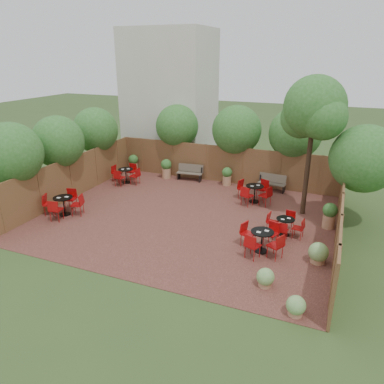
% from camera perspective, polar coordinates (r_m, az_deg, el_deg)
% --- Properties ---
extents(ground, '(80.00, 80.00, 0.00)m').
position_cam_1_polar(ground, '(15.72, -0.84, -3.99)').
color(ground, '#354F23').
rests_on(ground, ground).
extents(courtyard_paving, '(12.00, 10.00, 0.02)m').
position_cam_1_polar(courtyard_paving, '(15.72, -0.84, -3.95)').
color(courtyard_paving, '#3A1E17').
rests_on(courtyard_paving, ground).
extents(fence_back, '(12.00, 0.08, 2.00)m').
position_cam_1_polar(fence_back, '(19.78, 4.86, 4.30)').
color(fence_back, brown).
rests_on(fence_back, ground).
extents(fence_left, '(0.08, 10.00, 2.00)m').
position_cam_1_polar(fence_left, '(18.40, -18.31, 2.03)').
color(fence_left, brown).
rests_on(fence_left, ground).
extents(fence_right, '(0.08, 10.00, 2.00)m').
position_cam_1_polar(fence_right, '(14.26, 21.95, -3.89)').
color(fence_right, brown).
rests_on(fence_right, ground).
extents(neighbour_building, '(5.00, 4.00, 8.00)m').
position_cam_1_polar(neighbour_building, '(23.57, -3.40, 14.44)').
color(neighbour_building, beige).
rests_on(neighbour_building, ground).
extents(overhang_foliage, '(15.89, 10.90, 2.65)m').
position_cam_1_polar(overhang_foliage, '(17.83, -1.01, 8.38)').
color(overhang_foliage, '#29621F').
rests_on(overhang_foliage, ground).
extents(courtyard_tree, '(2.65, 2.55, 5.83)m').
position_cam_1_polar(courtyard_tree, '(15.60, 18.42, 11.81)').
color(courtyard_tree, black).
rests_on(courtyard_tree, courtyard_paving).
extents(park_bench_left, '(1.45, 0.60, 0.87)m').
position_cam_1_polar(park_bench_left, '(20.17, -0.30, 3.12)').
color(park_bench_left, brown).
rests_on(park_bench_left, courtyard_paving).
extents(park_bench_right, '(1.43, 0.60, 0.86)m').
position_cam_1_polar(park_bench_right, '(18.99, 12.33, 1.47)').
color(park_bench_right, brown).
rests_on(park_bench_right, courtyard_paving).
extents(bistro_tables, '(10.70, 6.29, 0.93)m').
position_cam_1_polar(bistro_tables, '(16.01, -1.08, -1.67)').
color(bistro_tables, black).
rests_on(bistro_tables, courtyard_paving).
extents(planters, '(11.62, 4.03, 1.08)m').
position_cam_1_polar(planters, '(18.92, 1.72, 2.27)').
color(planters, '#A57552').
rests_on(planters, courtyard_paving).
extents(low_shrubs, '(1.95, 3.58, 0.71)m').
position_cam_1_polar(low_shrubs, '(11.98, 16.44, -11.68)').
color(low_shrubs, '#A57552').
rests_on(low_shrubs, courtyard_paving).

